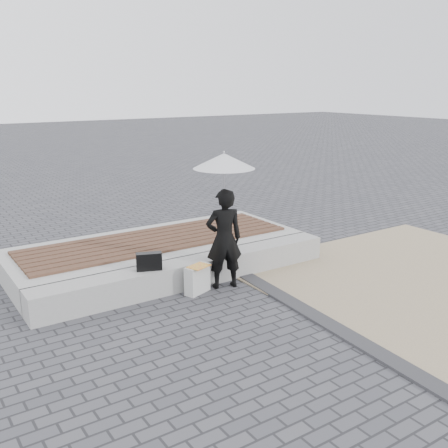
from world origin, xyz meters
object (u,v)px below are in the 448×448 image
(parasol, at_px, (224,161))
(handbag, at_px, (149,261))
(seating_ledge, at_px, (192,272))
(woman, at_px, (224,239))
(canvas_tote, at_px, (197,279))

(parasol, height_order, handbag, parasol)
(seating_ledge, xyz_separation_m, woman, (0.35, -0.37, 0.57))
(seating_ledge, distance_m, parasol, 1.82)
(seating_ledge, relative_size, canvas_tote, 11.64)
(woman, height_order, handbag, woman)
(canvas_tote, bearing_deg, seating_ledge, 53.04)
(woman, xyz_separation_m, canvas_tote, (-0.46, 0.02, -0.55))
(woman, relative_size, canvas_tote, 3.58)
(woman, bearing_deg, canvas_tote, 14.29)
(parasol, bearing_deg, handbag, 164.04)
(parasol, distance_m, canvas_tote, 1.79)
(woman, xyz_separation_m, parasol, (0.00, 0.00, 1.18))
(parasol, xyz_separation_m, handbag, (-1.10, 0.31, -1.41))
(woman, distance_m, handbag, 1.17)
(seating_ledge, height_order, woman, woman)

